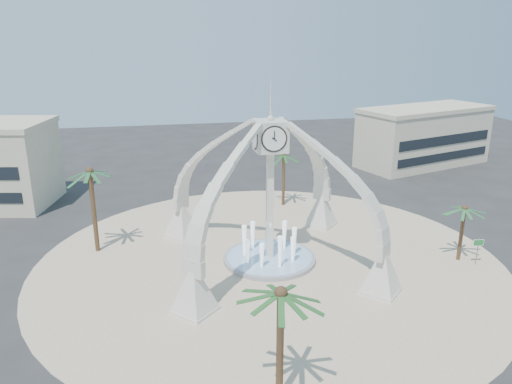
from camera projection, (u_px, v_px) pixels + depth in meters
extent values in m
plane|color=#282828|center=(269.00, 261.00, 43.39)|extent=(140.00, 140.00, 0.00)
cylinder|color=#CAB396|center=(269.00, 261.00, 43.38)|extent=(40.00, 40.00, 0.06)
cube|color=silver|center=(270.00, 208.00, 41.89)|extent=(0.55, 0.55, 9.80)
cube|color=silver|center=(270.00, 136.00, 40.01)|extent=(2.50, 2.50, 2.50)
cone|color=silver|center=(271.00, 95.00, 39.02)|extent=(0.20, 0.20, 4.00)
cylinder|color=white|center=(274.00, 139.00, 38.81)|extent=(1.84, 0.04, 1.84)
pyramid|color=silver|center=(321.00, 211.00, 50.85)|extent=(3.80, 3.80, 3.20)
pyramid|color=silver|center=(182.00, 221.00, 48.14)|extent=(3.80, 3.80, 3.20)
pyramid|color=silver|center=(194.00, 292.00, 34.95)|extent=(3.80, 3.80, 3.20)
pyramid|color=silver|center=(382.00, 273.00, 37.66)|extent=(3.80, 3.80, 3.20)
cylinder|color=#949496|center=(269.00, 259.00, 43.33)|extent=(8.00, 8.00, 0.40)
cylinder|color=#97C1E1|center=(269.00, 256.00, 43.26)|extent=(7.40, 7.40, 0.04)
cone|color=white|center=(270.00, 239.00, 42.77)|extent=(0.60, 0.60, 3.20)
cube|color=#BBB192|center=(424.00, 138.00, 74.03)|extent=(21.49, 13.79, 8.00)
cube|color=#BBB192|center=(427.00, 109.00, 72.71)|extent=(21.87, 14.17, 0.60)
cylinder|color=brown|center=(461.00, 234.00, 42.82)|extent=(0.32, 0.32, 4.92)
cylinder|color=brown|center=(94.00, 211.00, 44.17)|extent=(0.41, 0.41, 7.67)
cylinder|color=brown|center=(283.00, 180.00, 56.47)|extent=(0.35, 0.35, 6.09)
cylinder|color=brown|center=(280.00, 347.00, 26.00)|extent=(0.41, 0.41, 6.61)
cylinder|color=slate|center=(477.00, 252.00, 42.26)|extent=(0.08, 0.08, 2.47)
cube|color=#1C702C|center=(479.00, 243.00, 42.00)|extent=(0.84, 0.15, 0.49)
cube|color=white|center=(479.00, 243.00, 42.00)|extent=(0.90, 0.14, 0.56)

